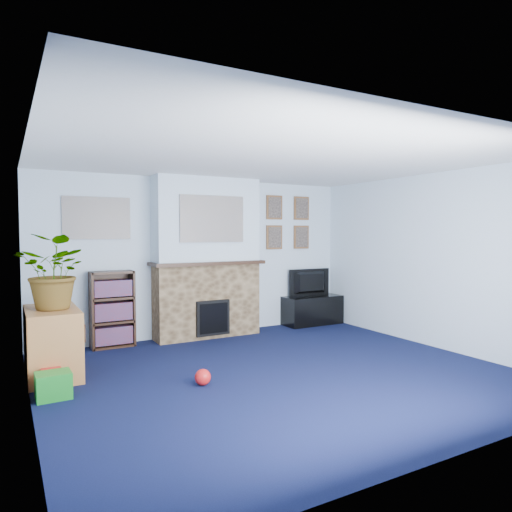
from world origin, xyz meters
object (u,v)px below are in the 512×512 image
bookshelf (112,311)px  tv_stand (312,311)px  television (312,283)px  sideboard (52,344)px

bookshelf → tv_stand: bearing=-1.3°
television → sideboard: television is taller
television → bookshelf: size_ratio=0.77×
television → bookshelf: 3.35m
sideboard → tv_stand: bearing=12.3°
tv_stand → television: 0.49m
bookshelf → television: bearing=-1.0°
television → bookshelf: bearing=1.3°
tv_stand → television: bearing=90.0°
television → sideboard: (-4.19, -0.94, -0.37)m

